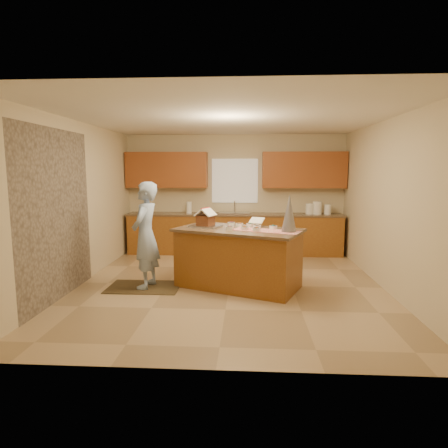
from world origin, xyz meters
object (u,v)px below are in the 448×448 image
Objects in this scene: tinsel_tree at (289,213)px; gingerbread_house at (206,219)px; island_base at (238,259)px; boy at (146,235)px.

tinsel_tree is 1.40m from gingerbread_house.
tinsel_tree is (0.77, -0.26, 0.79)m from island_base.
tinsel_tree is at bearing 3.67° from island_base.
island_base is at bearing 101.92° from boy.
island_base is 4.95× the size of gingerbread_house.
tinsel_tree is at bearing -18.22° from gingerbread_house.
tinsel_tree is 0.34× the size of boy.
gingerbread_house is (-1.33, 0.44, -0.15)m from tinsel_tree.
gingerbread_house is at bearing -174.81° from island_base.
tinsel_tree is at bearing 93.52° from boy.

